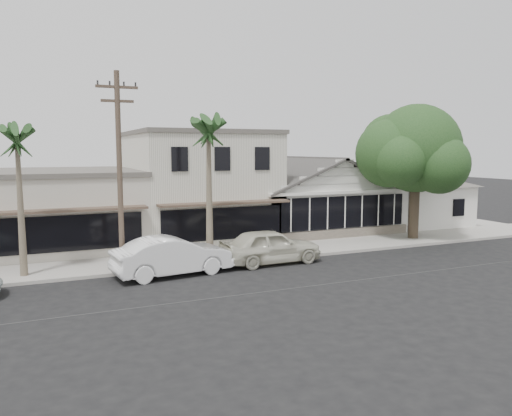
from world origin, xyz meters
name	(u,v)px	position (x,y,z in m)	size (l,w,h in m)	color
ground	(356,281)	(0.00, 0.00, 0.00)	(140.00, 140.00, 0.00)	black
sidewalk_north	(139,263)	(-8.00, 6.75, 0.07)	(90.00, 3.50, 0.15)	#9E9991
corner_shop	(312,193)	(5.00, 12.47, 2.62)	(10.40, 8.60, 5.10)	silver
side_cottage	(415,205)	(13.20, 11.50, 1.50)	(6.00, 6.00, 3.00)	silver
row_building_near	(196,186)	(-3.00, 13.50, 3.25)	(8.00, 10.00, 6.50)	silver
row_building_midnear	(46,211)	(-12.00, 13.50, 2.10)	(10.00, 10.00, 4.20)	beige
utility_pole	(119,168)	(-9.00, 5.20, 4.79)	(1.80, 0.24, 9.00)	brown
car_0	(270,246)	(-1.97, 4.45, 0.86)	(2.04, 5.07, 1.73)	beige
car_1	(173,256)	(-6.97, 4.08, 0.88)	(1.85, 5.31, 1.75)	white
shade_tree	(412,151)	(8.84, 6.94, 5.50)	(7.53, 6.81, 8.36)	#4B3E2D
palm_east	(208,130)	(-4.72, 5.62, 6.52)	(3.32, 3.32, 7.64)	#726651
palm_mid	(17,140)	(-13.07, 6.04, 5.99)	(2.58, 2.58, 7.00)	#726651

